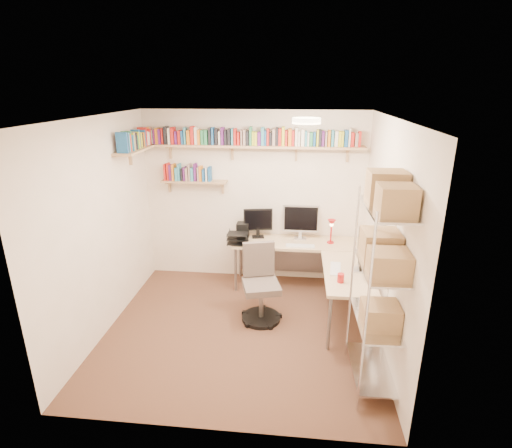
# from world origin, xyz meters

# --- Properties ---
(ground) EXTENTS (3.20, 3.20, 0.00)m
(ground) POSITION_xyz_m (0.00, 0.00, 0.00)
(ground) COLOR #4E2F21
(ground) RESTS_ON ground
(room_shell) EXTENTS (3.24, 3.04, 2.52)m
(room_shell) POSITION_xyz_m (0.00, 0.00, 1.55)
(room_shell) COLOR beige
(room_shell) RESTS_ON ground
(wall_shelves) EXTENTS (3.12, 1.09, 0.80)m
(wall_shelves) POSITION_xyz_m (-0.42, 1.30, 2.03)
(wall_shelves) COLOR tan
(wall_shelves) RESTS_ON ground
(corner_desk) EXTENTS (1.87, 1.81, 1.21)m
(corner_desk) POSITION_xyz_m (0.69, 0.97, 0.69)
(corner_desk) COLOR beige
(corner_desk) RESTS_ON ground
(office_chair) EXTENTS (0.53, 0.54, 0.98)m
(office_chair) POSITION_xyz_m (0.22, 0.31, 0.41)
(office_chair) COLOR black
(office_chair) RESTS_ON ground
(wire_rack) EXTENTS (0.42, 0.84, 2.10)m
(wire_rack) POSITION_xyz_m (1.42, -0.74, 1.40)
(wire_rack) COLOR silver
(wire_rack) RESTS_ON ground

